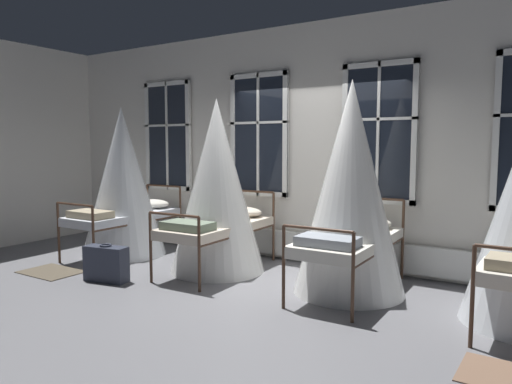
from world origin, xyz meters
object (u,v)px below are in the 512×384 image
Objects in this scene: cot_second at (217,188)px; suitcase_dark at (106,264)px; cot_third at (350,191)px; cot_first at (123,184)px.

suitcase_dark is (-0.86, -1.16, -0.90)m from cot_second.
cot_third reaches higher than suitcase_dark.
cot_first is 0.94× the size of cot_third.
cot_first reaches higher than suitcase_dark.
cot_third is at bearing -90.26° from cot_second.
cot_second is at bearing -90.40° from cot_first.
cot_third is (3.65, 0.04, 0.08)m from cot_first.
cot_second is at bearing 42.89° from suitcase_dark.
cot_first is 3.65m from cot_third.
cot_first is 0.98× the size of cot_second.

